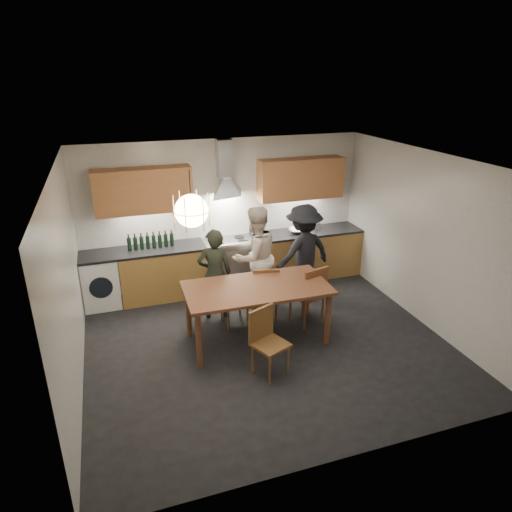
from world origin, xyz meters
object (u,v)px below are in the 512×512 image
object	(u,v)px
person_mid	(255,257)
person_right	(303,252)
dining_table	(257,293)
mixing_bowl	(297,231)
chair_front	(266,337)
stock_pot	(315,226)
person_left	(215,274)
chair_back_left	(236,297)
wine_bottles	(151,240)

from	to	relation	value
person_mid	person_right	distance (m)	0.85
dining_table	mixing_bowl	world-z (taller)	mixing_bowl
chair_front	person_right	world-z (taller)	person_right
mixing_bowl	stock_pot	xyz separation A→B (m)	(0.38, 0.06, 0.03)
person_left	chair_back_left	bearing A→B (deg)	126.61
person_right	mixing_bowl	xyz separation A→B (m)	(0.20, 0.74, 0.12)
chair_back_left	chair_front	distance (m)	1.21
mixing_bowl	wine_bottles	size ratio (longest dim) A/B	0.40
person_right	person_mid	bearing A→B (deg)	-13.42
dining_table	wine_bottles	world-z (taller)	wine_bottles
dining_table	person_left	bearing A→B (deg)	116.50
mixing_bowl	chair_back_left	bearing A→B (deg)	-139.52
chair_back_left	chair_front	bearing A→B (deg)	87.04
person_right	chair_back_left	bearing A→B (deg)	9.89
person_right	mixing_bowl	distance (m)	0.77
dining_table	person_right	bearing A→B (deg)	43.24
wine_bottles	chair_back_left	bearing A→B (deg)	-52.34
chair_back_left	person_right	world-z (taller)	person_right
chair_front	mixing_bowl	bearing A→B (deg)	36.53
dining_table	wine_bottles	distance (m)	2.24
dining_table	chair_back_left	distance (m)	0.56
dining_table	chair_front	xyz separation A→B (m)	(-0.13, -0.75, -0.25)
chair_front	stock_pot	distance (m)	3.24
dining_table	person_right	distance (m)	1.57
person_right	stock_pot	world-z (taller)	person_right
dining_table	chair_back_left	xyz separation A→B (m)	(-0.18, 0.46, -0.27)
person_left	person_mid	world-z (taller)	person_mid
dining_table	chair_back_left	size ratio (longest dim) A/B	2.41
stock_pot	person_right	bearing A→B (deg)	-126.01
chair_back_left	stock_pot	distance (m)	2.42
mixing_bowl	wine_bottles	world-z (taller)	wine_bottles
mixing_bowl	dining_table	bearing A→B (deg)	-127.52
chair_back_left	dining_table	bearing A→B (deg)	105.48
person_right	dining_table	bearing A→B (deg)	28.32
mixing_bowl	wine_bottles	bearing A→B (deg)	178.76
chair_back_left	person_left	world-z (taller)	person_left
person_mid	stock_pot	xyz separation A→B (m)	(1.43, 0.80, 0.13)
dining_table	chair_front	world-z (taller)	chair_front
person_mid	mixing_bowl	bearing A→B (deg)	-161.88
person_right	wine_bottles	world-z (taller)	person_right
dining_table	person_mid	bearing A→B (deg)	74.28
person_right	stock_pot	xyz separation A→B (m)	(0.58, 0.80, 0.15)
chair_back_left	person_right	bearing A→B (deg)	-161.87
person_left	wine_bottles	size ratio (longest dim) A/B	1.92
mixing_bowl	wine_bottles	xyz separation A→B (m)	(-2.61, 0.06, 0.10)
chair_front	wine_bottles	bearing A→B (deg)	90.39
chair_front	wine_bottles	world-z (taller)	wine_bottles
person_right	chair_front	bearing A→B (deg)	40.62
dining_table	person_right	size ratio (longest dim) A/B	1.24
dining_table	person_right	world-z (taller)	person_right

